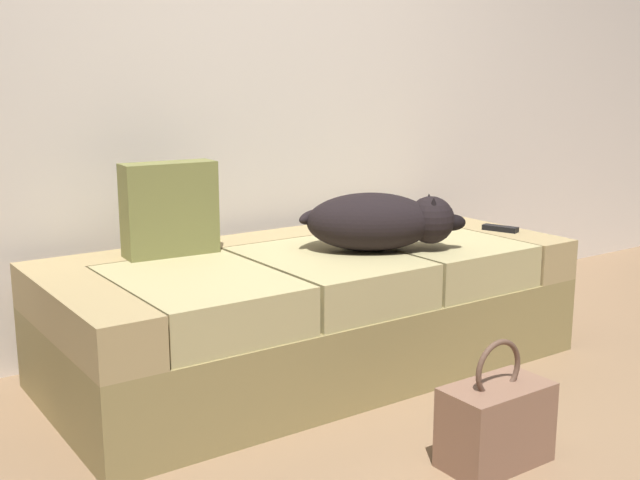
{
  "coord_description": "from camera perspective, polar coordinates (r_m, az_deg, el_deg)",
  "views": [
    {
      "loc": [
        -1.61,
        -1.23,
        1.11
      ],
      "look_at": [
        0.0,
        1.09,
        0.51
      ],
      "focal_mm": 43.96,
      "sensor_mm": 36.0,
      "label": 1
    }
  ],
  "objects": [
    {
      "name": "back_wall",
      "position": [
        3.41,
        -6.69,
        16.74
      ],
      "size": [
        6.4,
        0.1,
        2.8
      ],
      "primitive_type": "cube",
      "color": "beige",
      "rests_on": "ground"
    },
    {
      "name": "throw_pillow",
      "position": [
        2.9,
        -10.89,
        2.24
      ],
      "size": [
        0.35,
        0.14,
        0.34
      ],
      "primitive_type": "cube",
      "rotation": [
        0.0,
        0.0,
        -0.07
      ],
      "color": "olive",
      "rests_on": "couch"
    },
    {
      "name": "dog_dark",
      "position": [
        2.94,
        4.44,
        1.36
      ],
      "size": [
        0.6,
        0.49,
        0.22
      ],
      "color": "black",
      "rests_on": "couch"
    },
    {
      "name": "couch",
      "position": [
        3.0,
        -0.56,
        -5.11
      ],
      "size": [
        1.97,
        0.9,
        0.46
      ],
      "color": "olive",
      "rests_on": "ground"
    },
    {
      "name": "handbag",
      "position": [
        2.37,
        12.65,
        -12.86
      ],
      "size": [
        0.32,
        0.18,
        0.38
      ],
      "color": "#845E49",
      "rests_on": "ground"
    },
    {
      "name": "tv_remote",
      "position": [
        3.4,
        12.99,
        0.83
      ],
      "size": [
        0.09,
        0.16,
        0.02
      ],
      "primitive_type": "cube",
      "rotation": [
        0.0,
        0.0,
        0.33
      ],
      "color": "black",
      "rests_on": "couch"
    }
  ]
}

